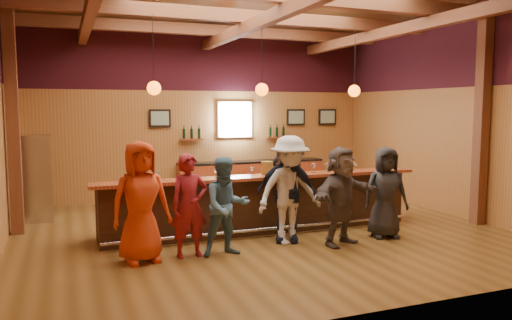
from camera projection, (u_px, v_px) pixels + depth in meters
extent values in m
plane|color=brown|center=(262.00, 231.00, 9.57)|extent=(9.00, 9.00, 0.00)
cube|color=#9C602A|center=(205.00, 112.00, 13.05)|extent=(9.00, 0.04, 4.50)
cube|color=#9C602A|center=(393.00, 118.00, 5.63)|extent=(9.00, 0.04, 4.50)
cube|color=#9C602A|center=(452.00, 113.00, 10.95)|extent=(0.04, 8.00, 4.50)
cube|color=#360E17|center=(205.00, 58.00, 12.89)|extent=(9.00, 0.01, 1.70)
cube|color=#360E17|center=(454.00, 48.00, 10.80)|extent=(0.01, 8.00, 1.70)
cube|color=#5B2E1A|center=(12.00, 114.00, 9.17)|extent=(0.22, 0.22, 4.50)
cube|color=#5B2E1A|center=(482.00, 113.00, 9.97)|extent=(0.22, 0.22, 4.50)
cube|color=#5B2E1A|center=(244.00, 16.00, 10.06)|extent=(8.80, 0.20, 0.25)
cube|color=#5B2E1A|center=(215.00, 31.00, 11.92)|extent=(8.80, 0.20, 0.25)
cube|color=#5B2E1A|center=(90.00, 10.00, 8.09)|extent=(0.18, 7.80, 0.22)
cube|color=#5B2E1A|center=(262.00, 21.00, 9.16)|extent=(0.18, 7.80, 0.22)
cube|color=#5B2E1A|center=(397.00, 30.00, 10.24)|extent=(0.18, 7.80, 0.22)
cube|color=black|center=(262.00, 204.00, 9.52)|extent=(6.00, 0.60, 1.05)
cube|color=maroon|center=(265.00, 177.00, 9.29)|extent=(6.30, 0.50, 0.06)
cube|color=black|center=(255.00, 181.00, 9.83)|extent=(6.00, 0.48, 0.05)
cube|color=black|center=(255.00, 205.00, 9.88)|extent=(6.00, 0.48, 0.90)
cube|color=silver|center=(343.00, 178.00, 10.55)|extent=(0.45, 0.40, 0.14)
cube|color=silver|center=(363.00, 177.00, 10.73)|extent=(0.45, 0.40, 0.14)
cylinder|color=silver|center=(270.00, 229.00, 9.17)|extent=(6.00, 0.06, 0.06)
cube|color=maroon|center=(252.00, 179.00, 13.41)|extent=(4.00, 0.50, 0.90)
cube|color=black|center=(252.00, 162.00, 13.36)|extent=(4.00, 0.52, 0.05)
cube|color=silver|center=(235.00, 120.00, 13.31)|extent=(0.95, 0.08, 0.95)
cube|color=white|center=(235.00, 120.00, 13.27)|extent=(0.78, 0.01, 0.78)
cube|color=black|center=(160.00, 118.00, 12.58)|extent=(0.55, 0.04, 0.45)
cube|color=silver|center=(160.00, 118.00, 12.56)|extent=(0.45, 0.01, 0.35)
cube|color=black|center=(296.00, 117.00, 13.94)|extent=(0.55, 0.04, 0.45)
cube|color=silver|center=(296.00, 117.00, 13.92)|extent=(0.45, 0.01, 0.35)
cube|color=black|center=(327.00, 117.00, 14.30)|extent=(0.55, 0.04, 0.45)
cube|color=silver|center=(328.00, 117.00, 14.28)|extent=(0.45, 0.01, 0.35)
cube|color=maroon|center=(192.00, 139.00, 12.87)|extent=(0.60, 0.18, 0.04)
cylinder|color=black|center=(184.00, 134.00, 12.78)|extent=(0.07, 0.07, 0.26)
cylinder|color=black|center=(192.00, 134.00, 12.85)|extent=(0.07, 0.07, 0.26)
cylinder|color=black|center=(199.00, 133.00, 12.93)|extent=(0.07, 0.07, 0.26)
cube|color=maroon|center=(277.00, 137.00, 13.73)|extent=(0.60, 0.18, 0.04)
cylinder|color=black|center=(270.00, 132.00, 13.64)|extent=(0.07, 0.07, 0.26)
cylinder|color=black|center=(277.00, 132.00, 13.71)|extent=(0.07, 0.07, 0.26)
cylinder|color=black|center=(284.00, 132.00, 13.78)|extent=(0.07, 0.07, 0.26)
cylinder|color=black|center=(153.00, 51.00, 8.51)|extent=(0.01, 0.01, 1.25)
sphere|color=#FF5F0C|center=(154.00, 88.00, 8.58)|extent=(0.24, 0.24, 0.24)
cylinder|color=black|center=(262.00, 56.00, 9.23)|extent=(0.01, 0.01, 1.25)
sphere|color=#FF5F0C|center=(262.00, 90.00, 9.29)|extent=(0.24, 0.24, 0.24)
cylinder|color=black|center=(355.00, 59.00, 9.94)|extent=(0.01, 0.01, 1.25)
sphere|color=#FF5F0C|center=(354.00, 91.00, 10.01)|extent=(0.24, 0.24, 0.24)
cube|color=silver|center=(34.00, 178.00, 10.42)|extent=(0.70, 0.70, 1.80)
imported|color=red|center=(141.00, 202.00, 7.60)|extent=(1.01, 0.75, 1.87)
imported|color=maroon|center=(189.00, 206.00, 7.87)|extent=(0.63, 0.44, 1.65)
imported|color=teal|center=(226.00, 206.00, 7.96)|extent=(0.78, 0.61, 1.59)
imported|color=beige|center=(290.00, 190.00, 8.64)|extent=(1.28, 0.82, 1.89)
imported|color=#171D2F|center=(286.00, 193.00, 8.76)|extent=(1.11, 0.79, 1.75)
imported|color=#4E443F|center=(341.00, 196.00, 8.56)|extent=(1.66, 1.05, 1.71)
imported|color=#232325|center=(385.00, 192.00, 9.07)|extent=(0.92, 0.72, 1.66)
imported|color=black|center=(286.00, 176.00, 11.08)|extent=(0.73, 0.59, 1.72)
cylinder|color=brown|center=(267.00, 168.00, 9.40)|extent=(0.23, 0.23, 0.25)
cylinder|color=black|center=(290.00, 166.00, 9.63)|extent=(0.08, 0.08, 0.27)
cylinder|color=black|center=(290.00, 157.00, 9.61)|extent=(0.03, 0.03, 0.09)
cylinder|color=black|center=(298.00, 166.00, 9.61)|extent=(0.08, 0.08, 0.29)
cylinder|color=black|center=(298.00, 156.00, 9.59)|extent=(0.03, 0.03, 0.10)
cylinder|color=silver|center=(133.00, 182.00, 8.37)|extent=(0.08, 0.08, 0.01)
cylinder|color=silver|center=(132.00, 179.00, 8.37)|extent=(0.01, 0.01, 0.11)
sphere|color=silver|center=(132.00, 174.00, 8.36)|extent=(0.09, 0.09, 0.09)
cylinder|color=silver|center=(158.00, 180.00, 8.61)|extent=(0.07, 0.07, 0.01)
cylinder|color=silver|center=(158.00, 177.00, 8.60)|extent=(0.01, 0.01, 0.10)
sphere|color=silver|center=(158.00, 173.00, 8.60)|extent=(0.08, 0.08, 0.08)
cylinder|color=silver|center=(191.00, 179.00, 8.77)|extent=(0.07, 0.07, 0.01)
cylinder|color=silver|center=(191.00, 176.00, 8.77)|extent=(0.01, 0.01, 0.10)
sphere|color=silver|center=(191.00, 172.00, 8.76)|extent=(0.08, 0.08, 0.08)
cylinder|color=silver|center=(216.00, 178.00, 8.96)|extent=(0.06, 0.06, 0.01)
cylinder|color=silver|center=(215.00, 175.00, 8.95)|extent=(0.01, 0.01, 0.09)
sphere|color=silver|center=(215.00, 171.00, 8.95)|extent=(0.07, 0.07, 0.07)
cylinder|color=silver|center=(252.00, 176.00, 9.21)|extent=(0.06, 0.06, 0.01)
cylinder|color=silver|center=(252.00, 173.00, 9.20)|extent=(0.01, 0.01, 0.09)
sphere|color=silver|center=(252.00, 169.00, 9.20)|extent=(0.07, 0.07, 0.07)
cylinder|color=silver|center=(313.00, 172.00, 9.68)|extent=(0.08, 0.08, 0.01)
cylinder|color=silver|center=(313.00, 169.00, 9.67)|extent=(0.01, 0.01, 0.11)
sphere|color=silver|center=(313.00, 165.00, 9.66)|extent=(0.09, 0.09, 0.09)
cylinder|color=silver|center=(327.00, 172.00, 9.81)|extent=(0.07, 0.07, 0.01)
cylinder|color=silver|center=(327.00, 169.00, 9.80)|extent=(0.01, 0.01, 0.10)
sphere|color=silver|center=(327.00, 165.00, 9.79)|extent=(0.08, 0.08, 0.08)
cylinder|color=silver|center=(355.00, 170.00, 10.04)|extent=(0.06, 0.06, 0.01)
cylinder|color=silver|center=(355.00, 168.00, 10.04)|extent=(0.01, 0.01, 0.09)
sphere|color=silver|center=(355.00, 164.00, 10.03)|extent=(0.07, 0.07, 0.07)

